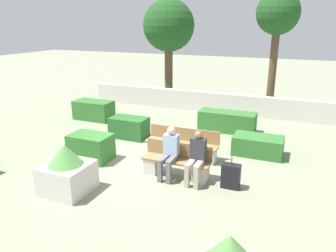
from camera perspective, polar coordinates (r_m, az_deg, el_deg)
The scene contains 15 objects.
ground_plane at distance 9.82m, azimuth -2.95°, elevation -5.60°, with size 60.00×60.00×0.00m, color gray.
perimeter_wall at distance 14.79m, azimuth 6.75°, elevation 4.19°, with size 11.30×0.30×0.90m.
bench_front at distance 8.61m, azimuth 1.44°, elevation -6.62°, with size 1.82×0.48×0.87m.
bench_left_side at distance 9.74m, azimuth 2.40°, elevation -3.54°, with size 2.19×0.48×0.87m.
person_seated_man at distance 8.37m, azimuth 0.27°, elevation -4.25°, with size 0.38×0.63×1.35m.
person_seated_woman at distance 8.14m, azimuth 4.98°, elevation -5.10°, with size 0.38×0.63×1.33m.
hedge_block_near_left at distance 9.85m, azimuth -13.28°, elevation -3.59°, with size 1.19×0.80×0.76m.
hedge_block_near_right at distance 13.90m, azimuth -12.80°, elevation 2.72°, with size 1.58×0.83×0.78m.
hedge_block_mid_left at distance 12.26m, azimuth 10.24°, elevation 0.78°, with size 2.06×0.76×0.74m.
hedge_block_mid_right at distance 11.50m, azimuth -6.79°, elevation -0.26°, with size 1.28×0.74×0.71m.
hedge_block_far_right at distance 10.32m, azimuth 15.39°, elevation -3.32°, with size 1.47×0.83×0.58m.
planter_corner_left at distance 8.13m, azimuth -17.22°, elevation -7.48°, with size 1.05×1.05×1.19m.
suitcase at distance 8.18m, azimuth 10.88°, elevation -8.57°, with size 0.44×0.24×0.81m.
tree_leftmost at distance 16.83m, azimuth 0.12°, elevation 16.89°, with size 2.54×2.54×4.97m.
tree_center_left at distance 14.97m, azimuth 18.56°, elevation 17.61°, with size 1.80×1.80×5.13m.
Camera 1 is at (3.97, -8.09, 3.89)m, focal length 35.00 mm.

